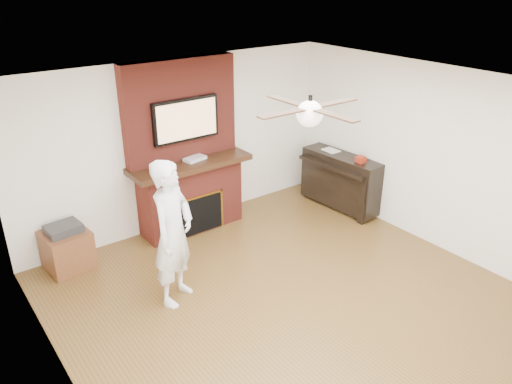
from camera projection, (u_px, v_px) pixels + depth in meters
room_shell at (305, 212)px, 5.27m from camera, size 5.36×5.86×2.86m
fireplace at (187, 165)px, 7.24m from camera, size 1.78×0.64×2.50m
tv at (186, 120)px, 6.92m from camera, size 1.00×0.08×0.60m
ceiling_fan at (310, 113)px, 4.83m from camera, size 1.21×1.21×0.31m
person at (173, 233)px, 5.62m from camera, size 0.77×0.71×1.76m
side_table at (67, 248)px, 6.47m from camera, size 0.60×0.60×0.63m
piano at (341, 180)px, 8.03m from camera, size 0.60×1.41×0.99m
cable_box at (195, 159)px, 7.16m from camera, size 0.34×0.24×0.04m
candle_orange at (182, 232)px, 7.35m from camera, size 0.07×0.07×0.11m
candle_green at (202, 227)px, 7.51m from camera, size 0.07×0.07×0.08m
candle_cream at (208, 225)px, 7.54m from camera, size 0.07×0.07×0.12m
candle_blue at (210, 225)px, 7.56m from camera, size 0.06×0.06×0.09m
candle_green_extra at (205, 226)px, 7.54m from camera, size 0.07×0.07×0.08m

